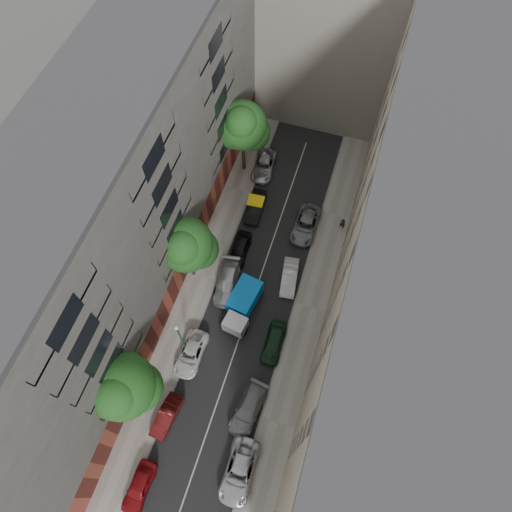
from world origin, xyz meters
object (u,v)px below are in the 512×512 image
at_px(car_right_2, 274,343).
at_px(tree_far, 243,128).
at_px(car_left_1, 167,416).
at_px(car_right_3, 289,277).
at_px(car_left_0, 139,487).
at_px(car_left_5, 256,207).
at_px(car_left_4, 240,249).
at_px(pedestrian, 342,223).
at_px(tree_near, 123,388).
at_px(tarp_truck, 242,305).
at_px(tree_mid, 187,247).
at_px(car_left_3, 227,282).
at_px(car_left_2, 191,354).
at_px(car_left_6, 264,165).
at_px(lamp_post, 180,337).
at_px(car_right_1, 248,409).
at_px(car_right_4, 306,225).
at_px(car_right_0, 239,472).

xyz_separation_m(car_right_2, tree_far, (-8.89, 18.49, 5.89)).
bearing_deg(car_left_1, car_right_3, 74.14).
height_order(car_left_0, car_left_5, car_left_5).
height_order(car_left_4, car_right_2, car_right_2).
height_order(car_left_0, car_left_4, car_left_4).
height_order(car_right_2, pedestrian, pedestrian).
height_order(car_left_0, tree_near, tree_near).
bearing_deg(tarp_truck, car_left_0, -91.01).
bearing_deg(tree_mid, tarp_truck, -20.16).
bearing_deg(car_right_2, car_left_3, 142.71).
distance_m(car_left_3, car_right_2, 7.46).
bearing_deg(car_left_2, tree_far, 95.01).
bearing_deg(car_left_6, car_right_3, -67.60).
bearing_deg(tree_far, lamp_post, -86.07).
height_order(car_right_3, tree_mid, tree_mid).
bearing_deg(pedestrian, lamp_post, 64.02).
distance_m(car_right_1, tree_near, 10.74).
relative_size(car_left_1, pedestrian, 2.49).
bearing_deg(tree_mid, car_right_1, -49.50).
height_order(car_right_1, car_right_3, car_right_1).
xyz_separation_m(car_right_4, tree_mid, (-9.10, -8.59, 5.09)).
relative_size(car_right_0, car_right_2, 1.23).
bearing_deg(car_right_2, tarp_truck, 146.99).
bearing_deg(car_right_2, car_left_6, 108.42).
bearing_deg(pedestrian, tree_far, -13.72).
xyz_separation_m(car_right_3, pedestrian, (3.60, 7.45, 0.25)).
bearing_deg(car_right_2, car_right_3, 92.42).
bearing_deg(car_right_3, car_left_4, 156.83).
bearing_deg(car_right_0, car_left_2, 131.51).
height_order(car_left_1, tree_far, tree_far).
bearing_deg(car_left_1, lamp_post, 102.28).
height_order(car_left_4, car_right_3, car_left_4).
distance_m(car_left_1, tree_near, 5.99).
xyz_separation_m(car_left_2, pedestrian, (10.00, 17.41, 0.30)).
xyz_separation_m(tree_far, pedestrian, (12.07, -4.28, -5.68)).
bearing_deg(car_right_1, car_left_3, 125.68).
bearing_deg(car_right_3, pedestrian, 55.99).
bearing_deg(lamp_post, tree_near, -110.94).
relative_size(car_left_4, car_right_1, 0.86).
relative_size(car_right_4, tree_near, 0.59).
bearing_deg(car_right_0, car_left_3, 111.30).
relative_size(car_left_6, car_right_0, 0.92).
distance_m(car_left_6, tree_near, 28.22).
distance_m(car_left_0, car_right_1, 10.40).
distance_m(tarp_truck, car_left_1, 11.58).
xyz_separation_m(car_right_4, tree_far, (-8.47, 5.44, 5.90)).
bearing_deg(car_right_1, car_left_2, 162.72).
bearing_deg(car_right_3, car_right_1, -98.21).
xyz_separation_m(car_left_0, pedestrian, (10.00, 28.61, 0.24)).
bearing_deg(lamp_post, pedestrian, 58.20).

